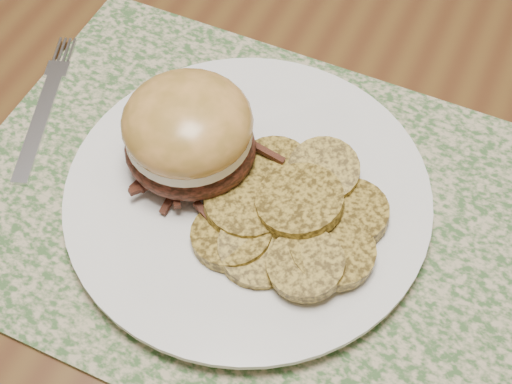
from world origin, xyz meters
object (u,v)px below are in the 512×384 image
Objects in this scene: fork at (46,105)px; dining_table at (141,23)px; pork_sandwich at (189,133)px; dinner_plate at (248,196)px.

dining_table is at bearing 80.35° from fork.
fork is (-0.15, 0.01, -0.05)m from pork_sandwich.
dinner_plate reaches higher than dining_table.
pork_sandwich is at bearing -49.20° from dining_table.
fork is at bearing -80.17° from dining_table.
dinner_plate is at bearing -42.98° from dining_table.
fork reaches higher than dining_table.
dinner_plate is 0.07m from pork_sandwich.
dining_table is at bearing 137.02° from dinner_plate.
fork is (-0.20, 0.02, -0.01)m from dinner_plate.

